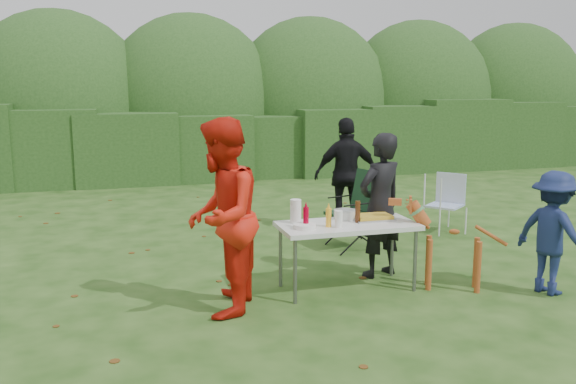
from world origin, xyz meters
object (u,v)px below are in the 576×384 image
object	(u,v)px
folding_table	(348,228)
camping_chair	(352,210)
person_black_puffy	(347,174)
child	(553,233)
ketchup_bottle	(306,218)
person_cook	(380,205)
beer_bottle	(358,212)
person_red_jacket	(222,217)
dog	(454,246)
paper_towel_roll	(296,211)
lawn_chair	(445,203)
mustard_bottle	(329,218)

from	to	relation	value
folding_table	camping_chair	world-z (taller)	camping_chair
person_black_puffy	child	bearing A→B (deg)	112.34
folding_table	ketchup_bottle	world-z (taller)	ketchup_bottle
person_cook	beer_bottle	size ratio (longest dim) A/B	7.03
person_red_jacket	child	world-z (taller)	person_red_jacket
person_black_puffy	dog	xyz separation A→B (m)	(0.11, -2.89, -0.37)
paper_towel_roll	lawn_chair	bearing A→B (deg)	32.20
person_red_jacket	child	xyz separation A→B (m)	(3.50, -0.43, -0.30)
folding_table	person_black_puffy	bearing A→B (deg)	68.50
person_cook	person_black_puffy	distance (m)	2.27
person_black_puffy	dog	size ratio (longest dim) A/B	1.67
person_black_puffy	child	size ratio (longest dim) A/B	1.30
folding_table	camping_chair	distance (m)	1.74
ketchup_bottle	paper_towel_roll	size ratio (longest dim) A/B	0.85
folding_table	person_red_jacket	xyz separation A→B (m)	(-1.43, -0.30, 0.28)
mustard_bottle	dog	bearing A→B (deg)	-9.69
mustard_bottle	person_cook	bearing A→B (deg)	28.43
person_cook	folding_table	bearing A→B (deg)	12.37
paper_towel_roll	person_cook	bearing A→B (deg)	8.35
dog	ketchup_bottle	bearing A→B (deg)	17.26
mustard_bottle	ketchup_bottle	size ratio (longest dim) A/B	0.91
camping_chair	beer_bottle	xyz separation A→B (m)	(-0.58, -1.57, 0.33)
lawn_chair	dog	bearing A→B (deg)	22.73
person_red_jacket	camping_chair	xyz separation A→B (m)	(2.14, 1.88, -0.43)
camping_chair	lawn_chair	xyz separation A→B (m)	(1.70, 0.45, -0.09)
dog	mustard_bottle	world-z (taller)	dog
person_cook	child	xyz separation A→B (m)	(1.52, -1.07, -0.18)
folding_table	mustard_bottle	xyz separation A→B (m)	(-0.25, -0.09, 0.15)
person_red_jacket	paper_towel_roll	distance (m)	1.02
lawn_chair	mustard_bottle	xyz separation A→B (m)	(-2.66, -2.12, 0.40)
dog	child	bearing A→B (deg)	-177.17
paper_towel_roll	ketchup_bottle	bearing A→B (deg)	-81.77
person_black_puffy	mustard_bottle	distance (m)	2.94
person_black_puffy	ketchup_bottle	world-z (taller)	person_black_puffy
camping_chair	mustard_bottle	distance (m)	1.95
ketchup_bottle	person_black_puffy	bearing A→B (deg)	60.18
folding_table	person_black_puffy	world-z (taller)	person_black_puffy
person_black_puffy	paper_towel_roll	xyz separation A→B (m)	(-1.54, -2.38, 0.00)
camping_chair	person_red_jacket	bearing A→B (deg)	27.47
folding_table	lawn_chair	distance (m)	3.16
person_cook	child	world-z (taller)	person_cook
ketchup_bottle	beer_bottle	size ratio (longest dim) A/B	0.92
person_cook	person_black_puffy	size ratio (longest dim) A/B	0.98
person_red_jacket	paper_towel_roll	world-z (taller)	person_red_jacket
child	beer_bottle	distance (m)	2.09
person_black_puffy	dog	bearing A→B (deg)	96.80
folding_table	beer_bottle	distance (m)	0.21
person_red_jacket	child	bearing A→B (deg)	103.90
person_red_jacket	mustard_bottle	distance (m)	1.21
camping_chair	paper_towel_roll	world-z (taller)	camping_chair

